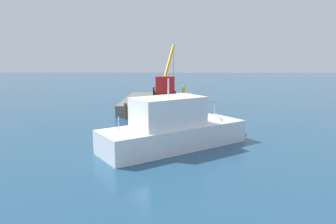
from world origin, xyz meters
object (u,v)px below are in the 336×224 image
(dock_worker, at_px, (184,92))
(salvaged_car, at_px, (177,115))
(moored_yacht, at_px, (190,135))
(crane_truck, at_px, (164,86))

(dock_worker, xyz_separation_m, salvaged_car, (7.11, -0.84, -1.42))
(dock_worker, bearing_deg, moored_yacht, -0.05)
(salvaged_car, relative_size, moored_yacht, 0.39)
(crane_truck, relative_size, salvaged_car, 2.16)
(crane_truck, xyz_separation_m, salvaged_car, (8.80, 1.48, -1.93))
(crane_truck, bearing_deg, dock_worker, 54.02)
(crane_truck, bearing_deg, moored_yacht, 7.85)
(crane_truck, xyz_separation_m, moored_yacht, (16.73, 2.31, -1.87))
(salvaged_car, xyz_separation_m, moored_yacht, (7.93, 0.83, 0.06))
(dock_worker, height_order, salvaged_car, dock_worker)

